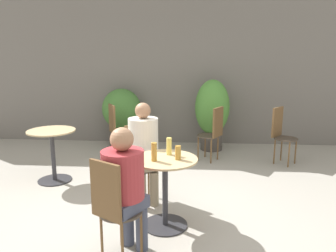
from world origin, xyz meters
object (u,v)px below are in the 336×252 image
at_px(bistro_chair_0, 140,156).
at_px(potted_plant_1, 212,111).
at_px(potted_plant_0, 122,114).
at_px(cafe_table_far, 52,147).
at_px(beer_glass_0, 154,152).
at_px(bistro_chair_1, 113,203).
at_px(bistro_chair_3, 214,130).
at_px(seated_person_0, 144,146).
at_px(beer_glass_1, 178,153).
at_px(cafe_table_near, 165,180).
at_px(beer_glass_2, 169,146).
at_px(seated_person_1, 124,182).
at_px(bistro_chair_2, 117,126).
at_px(bistro_chair_4, 281,131).

height_order(bistro_chair_0, potted_plant_1, potted_plant_1).
height_order(bistro_chair_0, potted_plant_0, potted_plant_0).
xyz_separation_m(cafe_table_far, beer_glass_0, (1.60, -1.25, 0.33)).
distance_m(bistro_chair_1, beer_glass_0, 0.69).
xyz_separation_m(bistro_chair_3, seated_person_0, (-0.93, -1.69, 0.18)).
relative_size(beer_glass_0, beer_glass_1, 1.31).
distance_m(cafe_table_near, beer_glass_2, 0.36).
bearing_deg(beer_glass_2, bistro_chair_1, -118.24).
distance_m(seated_person_1, beer_glass_2, 0.75).
bearing_deg(beer_glass_0, bistro_chair_2, 111.16).
distance_m(seated_person_0, potted_plant_1, 2.57).
bearing_deg(bistro_chair_1, potted_plant_0, -48.18).
xyz_separation_m(bistro_chair_1, potted_plant_0, (-0.73, 3.75, 0.10)).
bearing_deg(bistro_chair_3, cafe_table_far, -34.76).
bearing_deg(bistro_chair_1, seated_person_1, -90.00).
bearing_deg(seated_person_1, seated_person_0, -59.94).
xyz_separation_m(bistro_chair_2, beer_glass_2, (1.09, -2.25, 0.29)).
bearing_deg(seated_person_0, potted_plant_1, 39.48).
relative_size(bistro_chair_2, beer_glass_2, 5.15).
relative_size(bistro_chair_4, seated_person_0, 0.76).
height_order(bistro_chair_3, seated_person_1, seated_person_1).
distance_m(cafe_table_far, bistro_chair_0, 1.42).
bearing_deg(beer_glass_1, bistro_chair_3, 77.53).
bearing_deg(beer_glass_2, potted_plant_1, 77.72).
distance_m(cafe_table_far, beer_glass_2, 2.04).
distance_m(cafe_table_near, bistro_chair_2, 2.61).
relative_size(bistro_chair_0, bistro_chair_4, 1.00).
bearing_deg(bistro_chair_0, beer_glass_2, -82.04).
distance_m(beer_glass_1, beer_glass_2, 0.19).
height_order(cafe_table_near, potted_plant_1, potted_plant_1).
bearing_deg(bistro_chair_3, cafe_table_near, 14.80).
distance_m(bistro_chair_1, potted_plant_0, 3.82).
height_order(bistro_chair_2, bistro_chair_4, same).
xyz_separation_m(cafe_table_far, beer_glass_2, (1.73, -1.02, 0.33)).
xyz_separation_m(bistro_chair_3, beer_glass_2, (-0.60, -2.09, 0.29)).
xyz_separation_m(bistro_chair_4, potted_plant_0, (-2.86, 0.86, 0.10)).
distance_m(cafe_table_far, potted_plant_0, 2.03).
relative_size(bistro_chair_3, beer_glass_0, 5.02).
distance_m(bistro_chair_3, potted_plant_1, 0.74).
distance_m(cafe_table_near, potted_plant_1, 3.01).
relative_size(cafe_table_far, bistro_chair_2, 0.80).
bearing_deg(potted_plant_1, potted_plant_0, 174.66).
relative_size(beer_glass_2, potted_plant_1, 0.14).
xyz_separation_m(beer_glass_0, beer_glass_2, (0.13, 0.22, -0.00)).
bearing_deg(beer_glass_1, bistro_chair_2, 116.30).
bearing_deg(bistro_chair_2, cafe_table_far, 122.88).
xyz_separation_m(bistro_chair_3, potted_plant_0, (-1.75, 0.87, 0.10)).
xyz_separation_m(bistro_chair_4, beer_glass_0, (-1.84, -2.32, 0.29)).
xyz_separation_m(bistro_chair_1, beer_glass_1, (0.52, 0.62, 0.27)).
height_order(bistro_chair_1, potted_plant_0, potted_plant_0).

